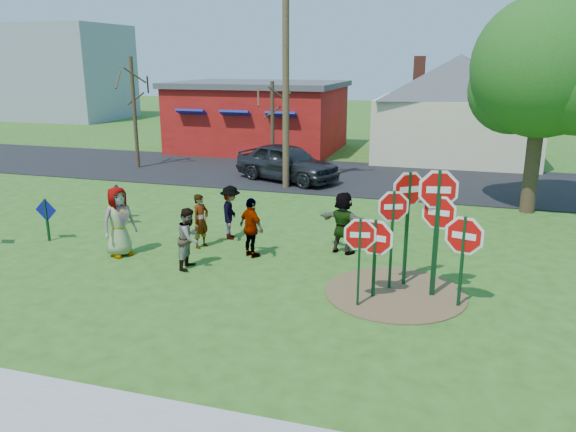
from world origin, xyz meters
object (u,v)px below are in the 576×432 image
at_px(person_a, 119,222).
at_px(leafy_tree, 547,74).
at_px(person_b, 201,221).
at_px(stop_sign_b, 393,215).
at_px(stop_sign_a, 360,243).
at_px(stop_sign_c, 438,223).
at_px(suv, 287,162).
at_px(utility_pole, 286,74).
at_px(stop_sign_d, 438,201).

bearing_deg(person_a, leafy_tree, -25.82).
bearing_deg(person_b, leafy_tree, -35.46).
xyz_separation_m(stop_sign_b, person_a, (-7.27, 0.23, -0.82)).
bearing_deg(stop_sign_a, stop_sign_c, 22.72).
distance_m(stop_sign_b, person_a, 7.32).
xyz_separation_m(suv, leafy_tree, (9.61, -2.40, 3.82)).
bearing_deg(utility_pole, stop_sign_d, -56.48).
height_order(suv, utility_pole, utility_pole).
height_order(stop_sign_c, suv, stop_sign_c).
height_order(person_a, person_b, person_a).
bearing_deg(stop_sign_d, person_b, 154.10).
xyz_separation_m(stop_sign_b, stop_sign_d, (0.95, -0.13, 0.42)).
bearing_deg(utility_pole, stop_sign_b, -60.28).
xyz_separation_m(stop_sign_d, suv, (-6.65, 10.80, -1.36)).
bearing_deg(stop_sign_b, utility_pole, 98.19).
height_order(stop_sign_b, person_a, stop_sign_b).
relative_size(person_a, person_b, 1.24).
xyz_separation_m(person_b, suv, (-0.23, 9.16, 0.08)).
distance_m(stop_sign_c, stop_sign_d, 0.48).
relative_size(stop_sign_a, leafy_tree, 0.29).
xyz_separation_m(stop_sign_d, person_a, (-8.22, 0.37, -1.25)).
distance_m(person_a, person_b, 2.21).
distance_m(stop_sign_b, utility_pole, 11.20).
relative_size(stop_sign_a, person_a, 1.10).
xyz_separation_m(utility_pole, leafy_tree, (9.28, -1.16, 0.08)).
distance_m(stop_sign_a, suv, 12.91).
xyz_separation_m(stop_sign_a, suv, (-5.16, 11.82, -0.60)).
bearing_deg(utility_pole, leafy_tree, -7.10).
xyz_separation_m(stop_sign_d, leafy_tree, (2.95, 8.40, 2.46)).
height_order(stop_sign_a, stop_sign_b, stop_sign_b).
height_order(stop_sign_c, person_a, stop_sign_c).
height_order(person_a, utility_pole, utility_pole).
xyz_separation_m(stop_sign_c, stop_sign_d, (-0.05, -0.00, 0.48)).
bearing_deg(person_a, utility_pole, 16.85).
relative_size(person_a, utility_pole, 0.22).
relative_size(person_b, suv, 0.33).
bearing_deg(stop_sign_d, utility_pole, 111.95).
bearing_deg(utility_pole, stop_sign_c, -56.28).
relative_size(person_b, leafy_tree, 0.21).
bearing_deg(person_a, stop_sign_d, -64.09).
height_order(stop_sign_d, person_a, stop_sign_d).
xyz_separation_m(stop_sign_b, suv, (-5.70, 10.67, -0.93)).
height_order(stop_sign_b, stop_sign_d, stop_sign_d).
bearing_deg(stop_sign_a, leafy_tree, 53.93).
height_order(stop_sign_a, suv, stop_sign_a).
distance_m(stop_sign_c, leafy_tree, 9.36).
bearing_deg(suv, leafy_tree, -82.34).
height_order(stop_sign_b, utility_pole, utility_pole).
bearing_deg(utility_pole, person_b, -90.68).
relative_size(stop_sign_d, person_b, 1.98).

